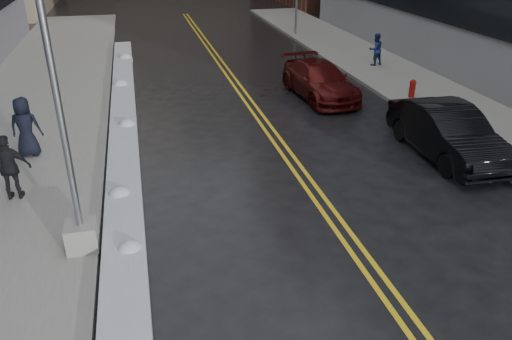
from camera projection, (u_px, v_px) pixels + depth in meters
ground at (254, 288)px, 9.82m from camera, size 160.00×160.00×0.00m
sidewalk_west at (26, 130)px, 17.31m from camera, size 5.50×50.00×0.15m
sidewalk_east at (433, 97)px, 20.63m from camera, size 4.00×50.00×0.15m
lane_line_left at (253, 113)px, 19.05m from camera, size 0.12×50.00×0.01m
lane_line_right at (261, 112)px, 19.11m from camera, size 0.12×50.00×0.01m
snow_ridge at (124, 140)px, 16.21m from camera, size 0.90×30.00×0.34m
lamppost at (66, 146)px, 9.76m from camera, size 0.65×0.65×7.62m
fire_hydrant at (412, 87)px, 20.21m from camera, size 0.26×0.26×0.73m
pedestrian_c at (25, 127)px, 14.80m from camera, size 0.96×0.70×1.82m
pedestrian_d at (10, 168)px, 12.42m from camera, size 1.03×0.47×1.72m
pedestrian_east at (376, 49)px, 24.77m from camera, size 0.86×0.73×1.57m
car_black at (447, 132)px, 15.15m from camera, size 1.77×4.84×1.59m
car_maroon at (320, 80)px, 20.60m from camera, size 2.30×5.00×1.42m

